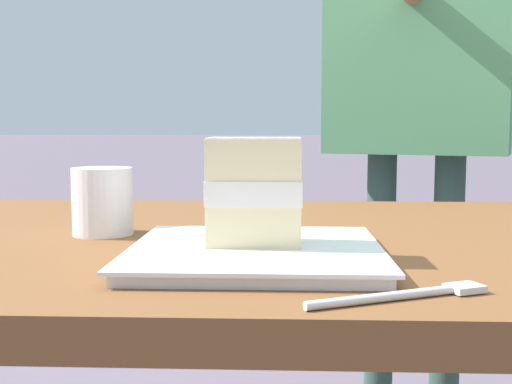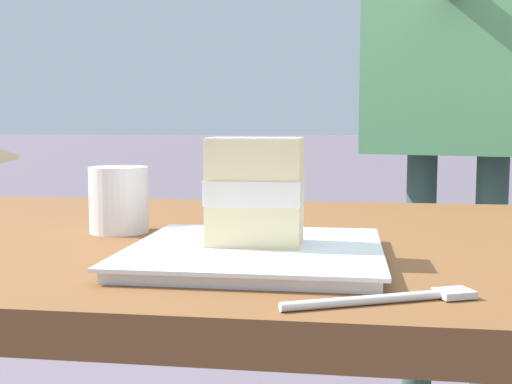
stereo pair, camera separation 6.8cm
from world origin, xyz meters
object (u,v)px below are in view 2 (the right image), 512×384
(cake_slice, at_px, (255,191))
(diner_person, at_px, (460,45))
(dessert_fork, at_px, (393,298))
(dessert_plate, at_px, (256,253))
(patio_table, at_px, (218,305))
(coffee_cup, at_px, (119,199))

(cake_slice, bearing_deg, diner_person, -111.82)
(dessert_fork, xyz_separation_m, diner_person, (-0.23, -1.07, 0.33))
(dessert_plate, xyz_separation_m, dessert_fork, (-0.14, 0.15, -0.00))
(patio_table, height_order, cake_slice, cake_slice)
(dessert_fork, bearing_deg, dessert_plate, -48.43)
(dessert_plate, height_order, cake_slice, cake_slice)
(dessert_plate, bearing_deg, patio_table, -65.99)
(patio_table, bearing_deg, coffee_cup, 6.64)
(cake_slice, bearing_deg, dessert_fork, 130.00)
(diner_person, bearing_deg, coffee_cup, 52.92)
(dessert_fork, height_order, coffee_cup, coffee_cup)
(patio_table, height_order, diner_person, diner_person)
(dessert_fork, bearing_deg, diner_person, -101.88)
(cake_slice, relative_size, dessert_fork, 0.72)
(patio_table, distance_m, dessert_fork, 0.41)
(dessert_plate, xyz_separation_m, coffee_cup, (0.21, -0.16, 0.04))
(patio_table, distance_m, cake_slice, 0.25)
(patio_table, distance_m, coffee_cup, 0.20)
(coffee_cup, bearing_deg, diner_person, -127.08)
(dessert_fork, height_order, diner_person, diner_person)
(coffee_cup, xyz_separation_m, diner_person, (-0.57, -0.76, 0.29))
(diner_person, bearing_deg, patio_table, 59.47)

